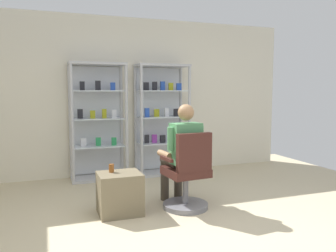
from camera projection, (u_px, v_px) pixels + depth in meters
ground_plane at (198, 241)px, 3.34m from camera, size 7.20×7.20×0.00m
back_wall at (127, 97)px, 6.01m from camera, size 6.00×0.10×2.70m
display_cabinet_left at (98, 121)px, 5.64m from camera, size 0.90×0.45×1.90m
display_cabinet_right at (161, 119)px, 6.01m from camera, size 0.90×0.45×1.90m
office_chair at (188, 178)px, 4.18m from camera, size 0.59×0.56×0.96m
seated_shopkeeper at (182, 150)px, 4.30m from camera, size 0.51×0.59×1.29m
storage_crate at (120, 193)px, 4.05m from camera, size 0.50×0.43×0.49m
tea_glass at (111, 168)px, 4.06m from camera, size 0.06×0.06×0.10m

